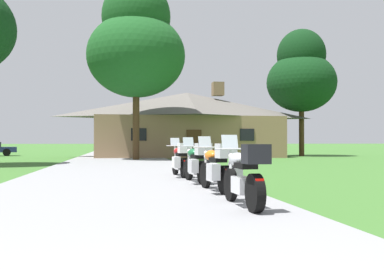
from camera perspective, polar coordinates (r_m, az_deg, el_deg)
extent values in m
plane|color=#386628|center=(21.34, -9.47, -4.21)|extent=(500.00, 500.00, 0.00)
cube|color=gray|center=(19.34, -9.50, -4.46)|extent=(6.40, 80.00, 0.06)
cylinder|color=black|center=(8.68, 5.03, -6.49)|extent=(0.13, 0.64, 0.64)
cylinder|color=black|center=(7.32, 8.18, -7.52)|extent=(0.17, 0.64, 0.64)
cube|color=silver|center=(7.97, 6.51, -6.55)|extent=(0.28, 0.57, 0.30)
ellipsoid|color=#B2B5BC|center=(8.19, 5.96, -3.25)|extent=(0.32, 0.53, 0.26)
cube|color=black|center=(7.75, 6.96, -4.04)|extent=(0.30, 0.53, 0.10)
cylinder|color=silver|center=(8.60, 5.10, -1.87)|extent=(0.66, 0.05, 0.03)
cylinder|color=silver|center=(8.65, 5.02, -4.12)|extent=(0.07, 0.24, 0.73)
cube|color=#B2BCC6|center=(8.70, 4.91, -0.94)|extent=(0.32, 0.12, 0.27)
sphere|color=silver|center=(8.61, 5.10, -2.80)|extent=(0.11, 0.11, 0.11)
cube|color=black|center=(7.22, 8.30, -2.52)|extent=(0.41, 0.37, 0.32)
cube|color=red|center=(7.09, 8.77, -5.91)|extent=(0.14, 0.03, 0.06)
cylinder|color=silver|center=(7.67, 8.39, -7.96)|extent=(0.09, 0.55, 0.07)
cylinder|color=black|center=(11.09, 1.76, -5.29)|extent=(0.18, 0.65, 0.64)
cylinder|color=black|center=(9.73, 4.33, -5.89)|extent=(0.23, 0.65, 0.64)
cube|color=silver|center=(10.38, 2.99, -5.25)|extent=(0.32, 0.59, 0.30)
ellipsoid|color=orange|center=(10.60, 2.54, -2.73)|extent=(0.36, 0.55, 0.26)
cube|color=black|center=(10.17, 3.35, -3.31)|extent=(0.34, 0.55, 0.10)
cylinder|color=silver|center=(11.02, 1.82, -1.67)|extent=(0.66, 0.11, 0.03)
cylinder|color=silver|center=(11.07, 1.76, -3.43)|extent=(0.09, 0.24, 0.73)
cube|color=#B2BCC6|center=(11.11, 1.67, -0.94)|extent=(0.33, 0.15, 0.27)
sphere|color=silver|center=(11.02, 1.82, -2.40)|extent=(0.11, 0.11, 0.11)
cube|color=#B7B7BC|center=(9.65, 4.42, -2.13)|extent=(0.44, 0.40, 0.32)
cube|color=red|center=(9.51, 4.78, -4.65)|extent=(0.14, 0.05, 0.06)
cylinder|color=silver|center=(10.09, 4.45, -6.29)|extent=(0.13, 0.55, 0.07)
cube|color=#B7B7BC|center=(9.68, 2.77, -4.85)|extent=(0.24, 0.42, 0.36)
cube|color=#B7B7BC|center=(9.85, 5.65, -4.78)|extent=(0.24, 0.42, 0.36)
cylinder|color=black|center=(13.37, -0.42, -4.55)|extent=(0.18, 0.65, 0.64)
cylinder|color=black|center=(11.99, 1.41, -4.96)|extent=(0.23, 0.65, 0.64)
cube|color=silver|center=(12.65, 0.47, -4.48)|extent=(0.32, 0.59, 0.30)
ellipsoid|color=#195B33|center=(12.88, 0.14, -2.41)|extent=(0.36, 0.55, 0.26)
cube|color=black|center=(12.44, 0.73, -2.88)|extent=(0.34, 0.55, 0.10)
cylinder|color=silver|center=(13.30, -0.38, -1.55)|extent=(0.66, 0.11, 0.03)
cylinder|color=silver|center=(13.35, -0.42, -3.01)|extent=(0.09, 0.24, 0.73)
cube|color=#B2BCC6|center=(13.40, -0.49, -0.94)|extent=(0.33, 0.15, 0.27)
sphere|color=silver|center=(13.30, -0.38, -2.15)|extent=(0.11, 0.11, 0.11)
cube|color=#B7B7BC|center=(11.91, 1.48, -1.91)|extent=(0.44, 0.40, 0.32)
cube|color=red|center=(11.76, 1.73, -3.95)|extent=(0.14, 0.05, 0.06)
cylinder|color=silver|center=(12.34, 1.59, -5.31)|extent=(0.13, 0.55, 0.07)
cube|color=#B7B7BC|center=(11.95, 0.15, -4.11)|extent=(0.25, 0.42, 0.36)
cube|color=#B7B7BC|center=(12.10, 2.52, -4.07)|extent=(0.25, 0.42, 0.36)
cylinder|color=black|center=(15.53, -2.18, -4.05)|extent=(0.16, 0.65, 0.64)
cylinder|color=black|center=(14.12, -0.99, -4.35)|extent=(0.21, 0.65, 0.64)
cube|color=silver|center=(14.80, -1.60, -3.97)|extent=(0.31, 0.58, 0.30)
ellipsoid|color=maroon|center=(15.04, -1.81, -2.20)|extent=(0.34, 0.54, 0.26)
cube|color=black|center=(14.59, -1.43, -2.59)|extent=(0.32, 0.54, 0.10)
cylinder|color=silver|center=(15.47, -2.15, -1.46)|extent=(0.66, 0.09, 0.03)
cylinder|color=silver|center=(15.51, -2.18, -2.72)|extent=(0.08, 0.24, 0.73)
cube|color=#B2BCC6|center=(15.56, -2.22, -0.95)|extent=(0.33, 0.14, 0.27)
sphere|color=silver|center=(15.47, -2.15, -1.98)|extent=(0.11, 0.11, 0.11)
cube|color=silver|center=(14.05, -0.94, -1.76)|extent=(0.43, 0.39, 0.32)
cube|color=red|center=(13.90, -0.78, -3.49)|extent=(0.14, 0.04, 0.06)
cylinder|color=silver|center=(14.47, -0.73, -4.67)|extent=(0.12, 0.55, 0.07)
cube|color=silver|center=(14.11, -2.06, -3.63)|extent=(0.23, 0.42, 0.36)
cube|color=silver|center=(14.22, -0.01, -3.61)|extent=(0.23, 0.42, 0.36)
cube|color=#896B4C|center=(35.62, -0.68, -0.36)|extent=(14.33, 7.07, 3.17)
pyramid|color=#5B5651|center=(35.74, -0.68, 3.82)|extent=(15.19, 7.50, 2.04)
cube|color=brown|center=(36.35, 3.37, 5.91)|extent=(0.90, 0.90, 1.10)
cube|color=#472D19|center=(32.09, 0.26, -1.25)|extent=(1.10, 0.08, 2.10)
cube|color=black|center=(31.69, -6.91, 0.01)|extent=(1.10, 0.06, 0.90)
cube|color=black|center=(32.99, 7.15, -0.03)|extent=(1.10, 0.06, 0.90)
cylinder|color=navy|center=(29.18, 5.46, -2.50)|extent=(0.14, 0.14, 0.86)
cylinder|color=navy|center=(29.14, 5.11, -2.50)|extent=(0.14, 0.14, 0.86)
cube|color=tan|center=(29.15, 5.28, -1.10)|extent=(0.37, 0.24, 0.56)
cylinder|color=tan|center=(29.19, 5.73, -1.14)|extent=(0.09, 0.09, 0.58)
cylinder|color=tan|center=(29.10, 4.84, -1.14)|extent=(0.09, 0.09, 0.58)
sphere|color=tan|center=(29.15, 5.28, -0.28)|extent=(0.21, 0.21, 0.21)
cylinder|color=#422D19|center=(29.03, -7.27, 1.69)|extent=(0.44, 0.44, 5.10)
ellipsoid|color=#194C1E|center=(29.54, -7.25, 10.09)|extent=(6.44, 6.44, 5.47)
ellipsoid|color=#16441B|center=(30.14, -7.24, 14.90)|extent=(4.51, 4.51, 4.83)
cylinder|color=#422D19|center=(38.72, 14.02, 0.73)|extent=(0.44, 0.44, 4.67)
ellipsoid|color=#0F3314|center=(39.03, 14.00, 6.55)|extent=(5.91, 5.91, 5.02)
ellipsoid|color=black|center=(39.41, 13.98, 9.96)|extent=(4.13, 4.13, 4.43)
cylinder|color=black|center=(40.56, -22.89, -2.15)|extent=(0.67, 0.36, 0.64)
cylinder|color=black|center=(42.25, -22.86, -2.10)|extent=(0.67, 0.36, 0.64)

